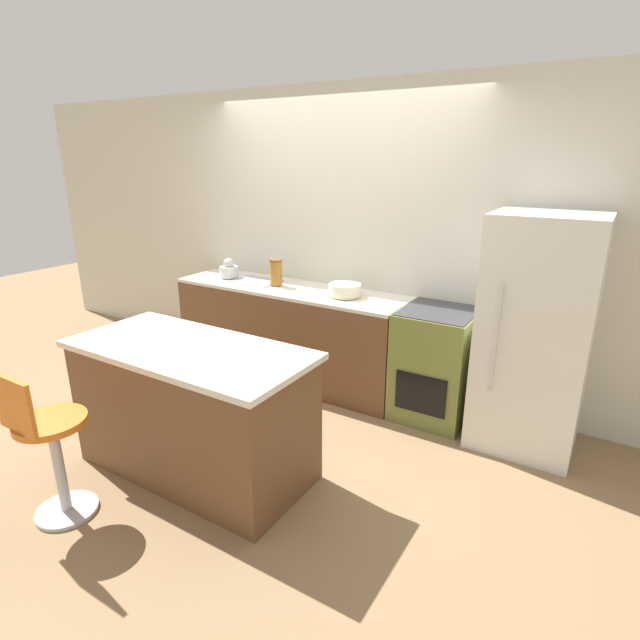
% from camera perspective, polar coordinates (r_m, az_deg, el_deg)
% --- Properties ---
extents(ground_plane, '(14.00, 14.00, 0.00)m').
position_cam_1_polar(ground_plane, '(4.42, -2.15, -8.83)').
color(ground_plane, '#8E704C').
extents(wall_back, '(8.00, 0.06, 2.60)m').
position_cam_1_polar(wall_back, '(4.55, 2.25, 9.22)').
color(wall_back, beige).
rests_on(wall_back, ground_plane).
extents(back_counter, '(2.22, 0.60, 0.89)m').
position_cam_1_polar(back_counter, '(4.66, -3.45, -1.48)').
color(back_counter, brown).
rests_on(back_counter, ground_plane).
extents(kitchen_island, '(1.60, 0.75, 0.88)m').
position_cam_1_polar(kitchen_island, '(3.40, -14.24, -9.87)').
color(kitchen_island, brown).
rests_on(kitchen_island, ground_plane).
extents(oven_range, '(0.57, 0.61, 0.89)m').
position_cam_1_polar(oven_range, '(4.07, 13.03, -4.93)').
color(oven_range, olive).
rests_on(oven_range, ground_plane).
extents(refrigerator, '(0.70, 0.68, 1.67)m').
position_cam_1_polar(refrigerator, '(3.77, 23.38, -1.54)').
color(refrigerator, silver).
rests_on(refrigerator, ground_plane).
extents(stool_chair, '(0.39, 0.39, 0.94)m').
position_cam_1_polar(stool_chair, '(3.26, -28.51, -12.65)').
color(stool_chair, '#B7B7BC').
rests_on(stool_chair, ground_plane).
extents(kettle, '(0.18, 0.18, 0.19)m').
position_cam_1_polar(kettle, '(4.94, -10.38, 5.66)').
color(kettle, silver).
rests_on(kettle, back_counter).
extents(mixing_bowl, '(0.27, 0.27, 0.10)m').
position_cam_1_polar(mixing_bowl, '(4.22, 2.86, 3.48)').
color(mixing_bowl, beige).
rests_on(mixing_bowl, back_counter).
extents(canister_jar, '(0.12, 0.12, 0.23)m').
position_cam_1_polar(canister_jar, '(4.58, -5.04, 5.49)').
color(canister_jar, '#9E6623').
rests_on(canister_jar, back_counter).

